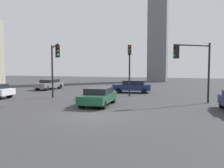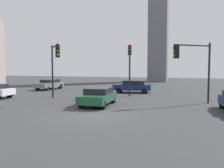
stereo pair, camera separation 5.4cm
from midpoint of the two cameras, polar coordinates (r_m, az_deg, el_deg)
The scene contains 8 objects.
ground_plane at distance 14.57m, azimuth -4.01°, elevation -7.69°, with size 106.82×106.82×0.00m, color #38383A.
traffic_light_0 at distance 21.63m, azimuth -13.55°, elevation 5.79°, with size 2.79×3.46×5.06m.
traffic_light_1 at distance 19.83m, azimuth 18.97°, elevation 5.48°, with size 2.83×2.26×4.93m.
traffic_light_2 at distance 24.01m, azimuth 4.34°, elevation 5.63°, with size 0.35×0.47×5.18m.
car_1 at distance 27.61m, azimuth 5.04°, elevation -0.52°, with size 4.50×2.30×1.42m.
car_5 at distance 32.44m, azimuth -14.77°, elevation 0.00°, with size 2.02×4.29×1.33m.
car_6 at distance 18.42m, azimuth -3.20°, elevation -2.91°, with size 2.29×4.48×1.37m.
skyline_tower at distance 51.50m, azimuth 11.25°, elevation 19.16°, with size 3.75×3.75×32.80m, color slate.
Camera 2 is at (5.44, -13.18, 2.98)m, focal length 37.97 mm.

